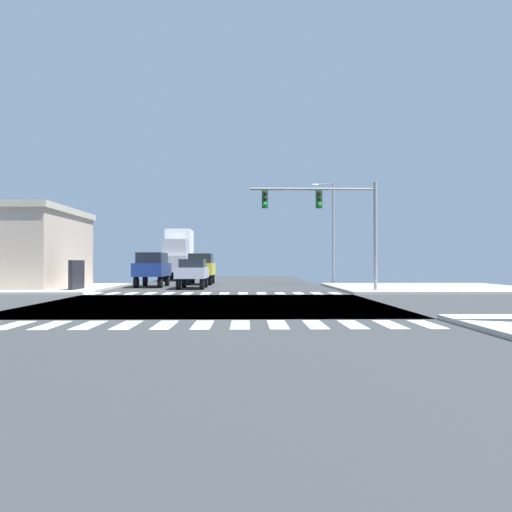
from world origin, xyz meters
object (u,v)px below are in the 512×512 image
Objects in this scene: suv_crossing_1 at (152,267)px; suv_leading_2 at (201,266)px; street_lamp at (330,224)px; sedan_queued_2 at (193,271)px; traffic_signal_mast at (325,210)px; box_truck_farside_1 at (179,253)px.

suv_leading_2 is at bearing -126.23° from suv_crossing_1.
street_lamp is 12.19m from sedan_queued_2.
traffic_signal_mast is 9.87m from sedan_queued_2.
traffic_signal_mast is 0.98× the size of box_truck_farside_1.
sedan_queued_2 is at bearing 100.23° from box_truck_farside_1.
suv_leading_2 is (0.00, 6.50, 0.28)m from sedan_queued_2.
suv_leading_2 reaches higher than sedan_queued_2.
suv_crossing_1 is 1.00× the size of suv_leading_2.
traffic_signal_mast reaches higher than suv_crossing_1.
suv_crossing_1 is at bearing 53.77° from suv_leading_2.
suv_crossing_1 is 3.85m from sedan_queued_2.
suv_crossing_1 is at bearing 90.00° from box_truck_farside_1.
box_truck_farside_1 is (-12.84, 10.36, -2.09)m from street_lamp.
suv_crossing_1 is at bearing -163.26° from street_lamp.
street_lamp is at bearing 79.61° from traffic_signal_mast.
sedan_queued_2 is (-7.78, 5.03, -3.42)m from traffic_signal_mast.
suv_crossing_1 is (0.00, -14.22, -1.17)m from box_truck_farside_1.
box_truck_farside_1 is 14.27m from suv_crossing_1.
traffic_signal_mast is 1.64× the size of sedan_queued_2.
suv_crossing_1 is 1.07× the size of sedan_queued_2.
sedan_queued_2 is at bearing 141.33° from suv_crossing_1.
traffic_signal_mast reaches higher than box_truck_farside_1.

